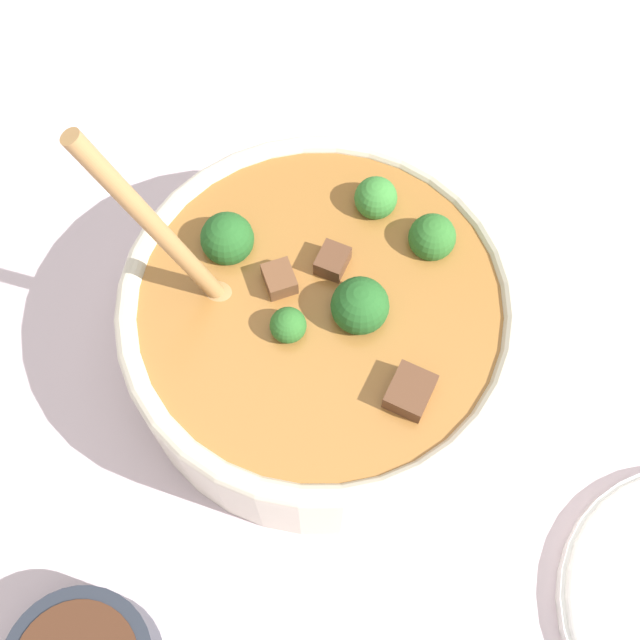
# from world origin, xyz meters

# --- Properties ---
(ground_plane) EXTENTS (4.00, 4.00, 0.00)m
(ground_plane) POSITION_xyz_m (0.00, 0.00, 0.00)
(ground_plane) COLOR silver
(stew_bowl) EXTENTS (0.28, 0.28, 0.25)m
(stew_bowl) POSITION_xyz_m (0.00, -0.00, 0.06)
(stew_bowl) COLOR beige
(stew_bowl) RESTS_ON ground_plane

